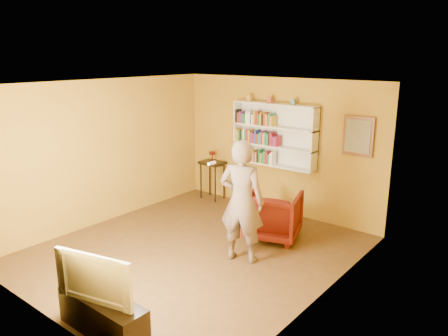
{
  "coord_description": "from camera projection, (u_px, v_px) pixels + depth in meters",
  "views": [
    {
      "loc": [
        4.52,
        -4.82,
        3.15
      ],
      "look_at": [
        0.03,
        0.75,
        1.26
      ],
      "focal_mm": 35.0,
      "sensor_mm": 36.0,
      "label": 1
    }
  ],
  "objects": [
    {
      "name": "television",
      "position": [
        100.0,
        275.0,
        4.9
      ],
      "size": [
        1.02,
        0.38,
        0.59
      ],
      "primitive_type": "imported",
      "rotation": [
        0.0,
        0.0,
        0.25
      ],
      "color": "black",
      "rests_on": "tv_cabinet"
    },
    {
      "name": "tv_cabinet",
      "position": [
        103.0,
        315.0,
        5.03
      ],
      "size": [
        1.23,
        0.37,
        0.44
      ],
      "primitive_type": "cube",
      "color": "black",
      "rests_on": "ground"
    },
    {
      "name": "console_table",
      "position": [
        212.0,
        168.0,
        9.61
      ],
      "size": [
        0.52,
        0.39,
        0.84
      ],
      "color": "black",
      "rests_on": "ground"
    },
    {
      "name": "books_row_upper",
      "position": [
        256.0,
        118.0,
        8.68
      ],
      "size": [
        0.87,
        0.19,
        0.27
      ],
      "color": "black",
      "rests_on": "bookshelf"
    },
    {
      "name": "books_row_lower",
      "position": [
        255.0,
        156.0,
        8.87
      ],
      "size": [
        0.91,
        0.19,
        0.27
      ],
      "color": "gold",
      "rests_on": "bookshelf"
    },
    {
      "name": "books_row_middle",
      "position": [
        257.0,
        137.0,
        8.74
      ],
      "size": [
        1.0,
        0.19,
        0.27
      ],
      "color": "gold",
      "rests_on": "bookshelf"
    },
    {
      "name": "room_shell",
      "position": [
        193.0,
        192.0,
        6.92
      ],
      "size": [
        5.3,
        5.8,
        2.88
      ],
      "color": "#473016",
      "rests_on": "ground"
    },
    {
      "name": "armchair",
      "position": [
        273.0,
        215.0,
        7.6
      ],
      "size": [
        1.13,
        1.14,
        0.83
      ],
      "primitive_type": "imported",
      "rotation": [
        0.0,
        0.0,
        3.46
      ],
      "color": "#490805",
      "rests_on": "ground"
    },
    {
      "name": "framed_painting",
      "position": [
        358.0,
        136.0,
        7.58
      ],
      "size": [
        0.55,
        0.05,
        0.7
      ],
      "color": "brown",
      "rests_on": "room_shell"
    },
    {
      "name": "ornament_centre",
      "position": [
        270.0,
        100.0,
        8.43
      ],
      "size": [
        0.09,
        0.09,
        0.12
      ],
      "primitive_type": "cube",
      "color": "#A54737",
      "rests_on": "bookshelf"
    },
    {
      "name": "ornament_left",
      "position": [
        249.0,
        98.0,
        8.73
      ],
      "size": [
        0.09,
        0.09,
        0.12
      ],
      "primitive_type": "cube",
      "color": "gold",
      "rests_on": "bookshelf"
    },
    {
      "name": "ruby_lustre",
      "position": [
        212.0,
        154.0,
        9.53
      ],
      "size": [
        0.15,
        0.14,
        0.23
      ],
      "color": "maroon",
      "rests_on": "console_table"
    },
    {
      "name": "bookshelf",
      "position": [
        276.0,
        135.0,
        8.58
      ],
      "size": [
        1.8,
        0.29,
        1.23
      ],
      "color": "white",
      "rests_on": "room_shell"
    },
    {
      "name": "game_remote",
      "position": [
        212.0,
        163.0,
        6.38
      ],
      "size": [
        0.04,
        0.15,
        0.04
      ],
      "primitive_type": "cube",
      "color": "white",
      "rests_on": "person"
    },
    {
      "name": "ornament_right",
      "position": [
        293.0,
        102.0,
        8.12
      ],
      "size": [
        0.08,
        0.08,
        0.11
      ],
      "primitive_type": "cube",
      "color": "slate",
      "rests_on": "bookshelf"
    },
    {
      "name": "person",
      "position": [
        242.0,
        202.0,
        6.63
      ],
      "size": [
        0.81,
        0.65,
        1.92
      ],
      "primitive_type": "imported",
      "rotation": [
        0.0,
        0.0,
        3.44
      ],
      "color": "brown",
      "rests_on": "ground"
    }
  ]
}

